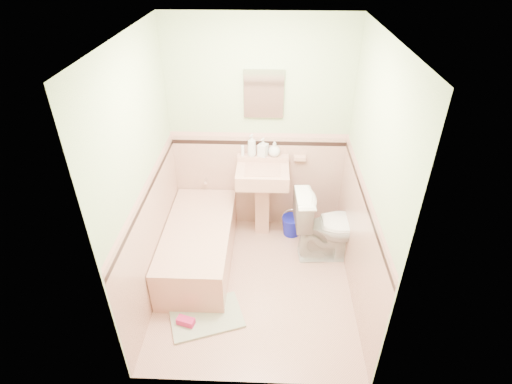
{
  "coord_description": "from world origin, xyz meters",
  "views": [
    {
      "loc": [
        0.13,
        -3.01,
        3.13
      ],
      "look_at": [
        0.0,
        0.25,
        1.0
      ],
      "focal_mm": 28.15,
      "sensor_mm": 36.0,
      "label": 1
    }
  ],
  "objects_px": {
    "soap_bottle_left": "(252,145)",
    "sink": "(262,202)",
    "soap_bottle_right": "(274,149)",
    "soap_bottle_mid": "(263,147)",
    "bathtub": "(199,246)",
    "medicine_cabinet": "(264,94)",
    "bucket": "(292,226)",
    "toilet": "(331,226)",
    "shoe": "(186,321)"
  },
  "relations": [
    {
      "from": "bathtub",
      "to": "soap_bottle_right",
      "type": "relative_size",
      "value": 8.68
    },
    {
      "from": "soap_bottle_mid",
      "to": "toilet",
      "type": "bearing_deg",
      "value": -35.06
    },
    {
      "from": "toilet",
      "to": "shoe",
      "type": "height_order",
      "value": "toilet"
    },
    {
      "from": "soap_bottle_mid",
      "to": "bucket",
      "type": "relative_size",
      "value": 0.89
    },
    {
      "from": "sink",
      "to": "soap_bottle_mid",
      "type": "relative_size",
      "value": 4.28
    },
    {
      "from": "soap_bottle_left",
      "to": "sink",
      "type": "bearing_deg",
      "value": -54.43
    },
    {
      "from": "bathtub",
      "to": "soap_bottle_left",
      "type": "xyz_separation_m",
      "value": [
        0.55,
        0.71,
        0.89
      ]
    },
    {
      "from": "soap_bottle_mid",
      "to": "shoe",
      "type": "bearing_deg",
      "value": -112.97
    },
    {
      "from": "soap_bottle_left",
      "to": "shoe",
      "type": "bearing_deg",
      "value": -109.02
    },
    {
      "from": "sink",
      "to": "bucket",
      "type": "xyz_separation_m",
      "value": [
        0.36,
        0.0,
        -0.34
      ]
    },
    {
      "from": "soap_bottle_mid",
      "to": "toilet",
      "type": "xyz_separation_m",
      "value": [
        0.77,
        -0.54,
        -0.67
      ]
    },
    {
      "from": "bathtub",
      "to": "toilet",
      "type": "bearing_deg",
      "value": 6.83
    },
    {
      "from": "bathtub",
      "to": "soap_bottle_mid",
      "type": "distance_m",
      "value": 1.31
    },
    {
      "from": "soap_bottle_left",
      "to": "soap_bottle_mid",
      "type": "distance_m",
      "value": 0.13
    },
    {
      "from": "sink",
      "to": "toilet",
      "type": "distance_m",
      "value": 0.84
    },
    {
      "from": "soap_bottle_mid",
      "to": "toilet",
      "type": "height_order",
      "value": "soap_bottle_mid"
    },
    {
      "from": "medicine_cabinet",
      "to": "soap_bottle_left",
      "type": "height_order",
      "value": "medicine_cabinet"
    },
    {
      "from": "sink",
      "to": "toilet",
      "type": "xyz_separation_m",
      "value": [
        0.76,
        -0.36,
        -0.04
      ]
    },
    {
      "from": "medicine_cabinet",
      "to": "bathtub",
      "type": "bearing_deg",
      "value": -132.58
    },
    {
      "from": "medicine_cabinet",
      "to": "bucket",
      "type": "relative_size",
      "value": 2.05
    },
    {
      "from": "sink",
      "to": "bathtub",
      "type": "bearing_deg",
      "value": -142.07
    },
    {
      "from": "bathtub",
      "to": "soap_bottle_right",
      "type": "xyz_separation_m",
      "value": [
        0.81,
        0.71,
        0.84
      ]
    },
    {
      "from": "bathtub",
      "to": "medicine_cabinet",
      "type": "height_order",
      "value": "medicine_cabinet"
    },
    {
      "from": "medicine_cabinet",
      "to": "soap_bottle_right",
      "type": "xyz_separation_m",
      "value": [
        0.13,
        -0.03,
        -0.63
      ]
    },
    {
      "from": "medicine_cabinet",
      "to": "toilet",
      "type": "bearing_deg",
      "value": -36.63
    },
    {
      "from": "soap_bottle_left",
      "to": "shoe",
      "type": "xyz_separation_m",
      "value": [
        -0.55,
        -1.6,
        -1.05
      ]
    },
    {
      "from": "sink",
      "to": "bucket",
      "type": "distance_m",
      "value": 0.5
    },
    {
      "from": "toilet",
      "to": "shoe",
      "type": "xyz_separation_m",
      "value": [
        -1.44,
        -1.06,
        -0.35
      ]
    },
    {
      "from": "sink",
      "to": "soap_bottle_right",
      "type": "bearing_deg",
      "value": 54.89
    },
    {
      "from": "toilet",
      "to": "bucket",
      "type": "bearing_deg",
      "value": 44.27
    },
    {
      "from": "soap_bottle_right",
      "to": "bucket",
      "type": "height_order",
      "value": "soap_bottle_right"
    },
    {
      "from": "bathtub",
      "to": "medicine_cabinet",
      "type": "bearing_deg",
      "value": 47.42
    },
    {
      "from": "soap_bottle_right",
      "to": "soap_bottle_mid",
      "type": "bearing_deg",
      "value": 180.0
    },
    {
      "from": "shoe",
      "to": "bathtub",
      "type": "bearing_deg",
      "value": 106.04
    },
    {
      "from": "soap_bottle_mid",
      "to": "soap_bottle_right",
      "type": "xyz_separation_m",
      "value": [
        0.13,
        0.0,
        -0.02
      ]
    },
    {
      "from": "bucket",
      "to": "sink",
      "type": "bearing_deg",
      "value": -179.32
    },
    {
      "from": "bathtub",
      "to": "medicine_cabinet",
      "type": "xyz_separation_m",
      "value": [
        0.68,
        0.74,
        1.47
      ]
    },
    {
      "from": "medicine_cabinet",
      "to": "shoe",
      "type": "relative_size",
      "value": 2.98
    },
    {
      "from": "bathtub",
      "to": "bucket",
      "type": "bearing_deg",
      "value": 27.16
    },
    {
      "from": "soap_bottle_left",
      "to": "bucket",
      "type": "bearing_deg",
      "value": -19.73
    },
    {
      "from": "soap_bottle_right",
      "to": "toilet",
      "type": "bearing_deg",
      "value": -40.17
    },
    {
      "from": "shoe",
      "to": "medicine_cabinet",
      "type": "bearing_deg",
      "value": 83.32
    },
    {
      "from": "bathtub",
      "to": "sink",
      "type": "distance_m",
      "value": 0.89
    },
    {
      "from": "toilet",
      "to": "medicine_cabinet",
      "type": "bearing_deg",
      "value": 49.63
    },
    {
      "from": "bucket",
      "to": "bathtub",
      "type": "bearing_deg",
      "value": -152.84
    },
    {
      "from": "soap_bottle_left",
      "to": "medicine_cabinet",
      "type": "bearing_deg",
      "value": 13.12
    },
    {
      "from": "sink",
      "to": "soap_bottle_left",
      "type": "relative_size",
      "value": 3.55
    },
    {
      "from": "toilet",
      "to": "soap_bottle_left",
      "type": "bearing_deg",
      "value": 55.19
    },
    {
      "from": "soap_bottle_left",
      "to": "soap_bottle_mid",
      "type": "bearing_deg",
      "value": 0.0
    },
    {
      "from": "soap_bottle_right",
      "to": "sink",
      "type": "bearing_deg",
      "value": -125.11
    }
  ]
}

